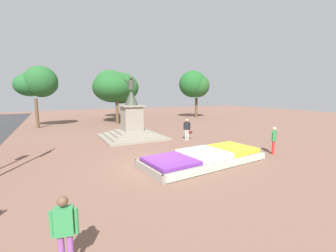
% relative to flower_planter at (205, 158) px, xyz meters
% --- Properties ---
extents(ground_plane, '(91.42, 91.42, 0.00)m').
position_rel_flower_planter_xyz_m(ground_plane, '(-2.48, 0.80, -0.28)').
color(ground_plane, brown).
extents(flower_planter, '(7.37, 3.54, 0.63)m').
position_rel_flower_planter_xyz_m(flower_planter, '(0.00, 0.00, 0.00)').
color(flower_planter, '#38281C').
rests_on(flower_planter, ground_plane).
extents(statue_monument, '(5.05, 5.05, 5.26)m').
position_rel_flower_planter_xyz_m(statue_monument, '(-1.39, 8.61, 0.83)').
color(statue_monument, gray).
rests_on(statue_monument, ground_plane).
extents(pedestrian_with_handbag, '(0.58, 0.55, 1.77)m').
position_rel_flower_planter_xyz_m(pedestrian_with_handbag, '(2.32, 5.61, 0.73)').
color(pedestrian_with_handbag, beige).
rests_on(pedestrian_with_handbag, ground_plane).
extents(pedestrian_near_planter, '(0.56, 0.29, 1.71)m').
position_rel_flower_planter_xyz_m(pedestrian_near_planter, '(-7.33, -4.93, 0.71)').
color(pedestrian_near_planter, '#8C4C99').
rests_on(pedestrian_near_planter, ground_plane).
extents(pedestrian_crossing_plaza, '(0.51, 0.37, 1.75)m').
position_rel_flower_planter_xyz_m(pedestrian_crossing_plaza, '(4.89, -0.55, 0.74)').
color(pedestrian_crossing_plaza, red).
rests_on(pedestrian_crossing_plaza, ground_plane).
extents(park_tree_far_left, '(4.70, 4.02, 7.29)m').
position_rel_flower_planter_xyz_m(park_tree_far_left, '(12.41, 19.60, 4.85)').
color(park_tree_far_left, brown).
rests_on(park_tree_far_left, ground_plane).
extents(park_tree_behind_statue, '(6.02, 5.29, 7.41)m').
position_rel_flower_planter_xyz_m(park_tree_behind_statue, '(1.66, 25.24, 4.53)').
color(park_tree_behind_statue, '#4C3823').
rests_on(park_tree_behind_statue, ground_plane).
extents(park_tree_far_right, '(4.47, 3.76, 6.82)m').
position_rel_flower_planter_xyz_m(park_tree_far_right, '(-8.63, 19.30, 4.64)').
color(park_tree_far_right, brown).
rests_on(park_tree_far_right, ground_plane).
extents(park_tree_street_side, '(5.84, 5.38, 6.49)m').
position_rel_flower_planter_xyz_m(park_tree_street_side, '(0.02, 19.15, 4.30)').
color(park_tree_street_side, brown).
rests_on(park_tree_street_side, ground_plane).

